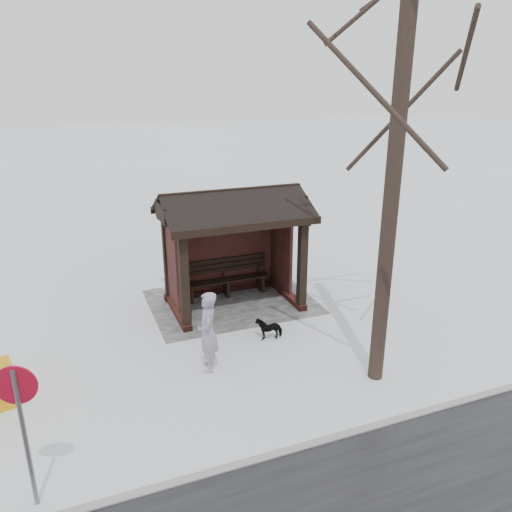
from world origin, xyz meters
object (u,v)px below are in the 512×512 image
at_px(road_sign, 19,406).
at_px(dog, 269,328).
at_px(pedestrian, 208,332).
at_px(bus_shelter, 231,224).
at_px(tree_near, 406,40).

bearing_deg(road_sign, dog, -131.07).
relative_size(pedestrian, dog, 2.84).
bearing_deg(bus_shelter, road_sign, 48.35).
relative_size(pedestrian, road_sign, 0.77).
height_order(tree_near, pedestrian, tree_near).
relative_size(bus_shelter, road_sign, 1.65).
bearing_deg(pedestrian, dog, 128.70).
bearing_deg(pedestrian, bus_shelter, 167.00).
bearing_deg(pedestrian, tree_near, 77.96).
bearing_deg(tree_near, road_sign, 8.44).
height_order(tree_near, road_sign, tree_near).
bearing_deg(pedestrian, road_sign, -38.69).
height_order(pedestrian, dog, pedestrian).
relative_size(bus_shelter, dog, 6.10).
bearing_deg(bus_shelter, dog, 94.16).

